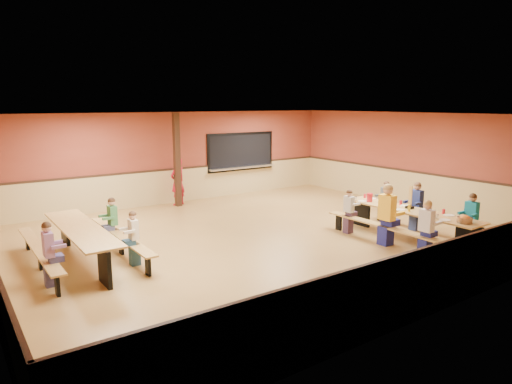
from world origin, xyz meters
TOP-DOWN VIEW (x-y plane):
  - ground at (0.00, 0.00)m, footprint 12.00×12.00m
  - room_envelope at (0.00, 0.00)m, footprint 12.04×10.04m
  - kitchen_pass_through at (2.60, 4.96)m, footprint 2.78×0.28m
  - structural_post at (-0.20, 4.40)m, footprint 0.18×0.18m
  - cafeteria_table_main at (2.84, -2.19)m, footprint 1.91×3.70m
  - cafeteria_table_second at (-4.16, 0.71)m, footprint 1.91×3.70m
  - seated_child_white_left at (2.01, -3.24)m, footprint 0.38×0.31m
  - seated_adult_yellow at (2.01, -2.18)m, footprint 0.48×0.39m
  - seated_child_grey_left at (2.01, -0.98)m, footprint 0.32×0.27m
  - seated_child_teal_right at (3.66, -3.30)m, footprint 0.37×0.30m
  - seated_child_navy_right at (3.66, -1.79)m, footprint 0.39×0.32m
  - seated_child_char_right at (3.66, -0.79)m, footprint 0.34×0.28m
  - seated_child_purple_sec at (-4.98, -0.31)m, footprint 0.36×0.29m
  - seated_child_green_sec at (-3.33, 1.22)m, footprint 0.35×0.29m
  - seated_child_tan_sec at (-3.33, -0.12)m, footprint 0.33×0.27m
  - standing_woman at (-0.13, 4.55)m, footprint 0.66×0.55m
  - punch_pitcher at (2.74, -1.01)m, footprint 0.16×0.16m
  - chip_bowl at (2.77, -3.66)m, footprint 0.32×0.32m
  - napkin_dispenser at (2.84, -2.69)m, footprint 0.10×0.14m
  - condiment_mustard at (2.66, -2.30)m, footprint 0.06×0.06m
  - condiment_ketchup at (2.73, -2.76)m, footprint 0.06×0.06m
  - table_paddle at (2.94, -2.12)m, footprint 0.16×0.16m
  - place_settings at (2.84, -2.19)m, footprint 0.65×3.30m

SIDE VIEW (x-z plane):
  - ground at x=0.00m, z-range 0.00..0.00m
  - cafeteria_table_main at x=2.84m, z-range 0.16..0.90m
  - cafeteria_table_second at x=-4.16m, z-range 0.16..0.90m
  - seated_child_grey_left at x=2.01m, z-range 0.00..1.12m
  - seated_child_tan_sec at x=-3.33m, z-range 0.00..1.12m
  - seated_child_char_right at x=3.66m, z-range 0.00..1.15m
  - seated_child_green_sec at x=-3.33m, z-range 0.00..1.17m
  - seated_child_purple_sec at x=-4.98m, z-range 0.00..1.19m
  - seated_child_teal_right at x=3.66m, z-range 0.00..1.21m
  - seated_child_white_left at x=2.01m, z-range 0.00..1.24m
  - seated_child_navy_right at x=3.66m, z-range 0.00..1.26m
  - room_envelope at x=0.00m, z-range -0.82..2.20m
  - seated_adult_yellow at x=2.01m, z-range 0.00..1.43m
  - standing_woman at x=-0.13m, z-range 0.00..1.55m
  - place_settings at x=2.84m, z-range 0.74..0.85m
  - napkin_dispenser at x=2.84m, z-range 0.74..0.87m
  - chip_bowl at x=2.77m, z-range 0.74..0.89m
  - condiment_mustard at x=2.66m, z-range 0.74..0.91m
  - condiment_ketchup at x=2.73m, z-range 0.74..0.91m
  - punch_pitcher at x=2.74m, z-range 0.74..0.96m
  - table_paddle at x=2.94m, z-range 0.60..1.16m
  - kitchen_pass_through at x=2.60m, z-range 0.80..2.18m
  - structural_post at x=-0.20m, z-range 0.00..3.00m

